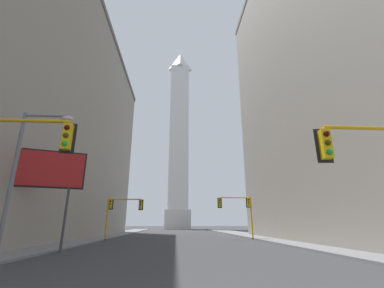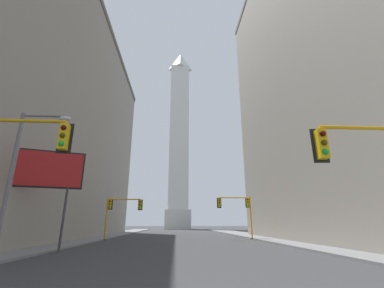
% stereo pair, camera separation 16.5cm
% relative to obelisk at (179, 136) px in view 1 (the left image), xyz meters
% --- Properties ---
extents(sidewalk_left, '(5.00, 110.32, 0.15)m').
position_rel_obelisk_xyz_m(sidewalk_left, '(-11.71, -58.83, -34.04)').
color(sidewalk_left, slate).
rests_on(sidewalk_left, ground_plane).
extents(sidewalk_right, '(5.00, 110.32, 0.15)m').
position_rel_obelisk_xyz_m(sidewalk_right, '(11.71, -58.83, -34.04)').
color(sidewalk_right, slate).
rests_on(sidewalk_right, ground_plane).
extents(building_right, '(21.86, 39.76, 42.86)m').
position_rel_obelisk_xyz_m(building_right, '(22.80, -67.07, -12.67)').
color(building_right, gray).
rests_on(building_right, ground_plane).
extents(obelisk, '(8.92, 8.92, 71.35)m').
position_rel_obelisk_xyz_m(obelisk, '(0.00, 0.00, 0.00)').
color(obelisk, silver).
rests_on(obelisk, ground_plane).
extents(traffic_light_mid_left, '(4.55, 0.51, 4.96)m').
position_rel_obelisk_xyz_m(traffic_light_mid_left, '(-7.67, -60.22, -30.35)').
color(traffic_light_mid_left, orange).
rests_on(traffic_light_mid_left, ground_plane).
extents(traffic_light_mid_right, '(4.59, 0.51, 5.30)m').
position_rel_obelisk_xyz_m(traffic_light_mid_right, '(7.68, -59.64, -30.09)').
color(traffic_light_mid_right, orange).
rests_on(traffic_light_mid_right, ground_plane).
extents(street_lamp, '(2.77, 0.36, 7.95)m').
position_rel_obelisk_xyz_m(street_lamp, '(-8.90, -79.83, -29.23)').
color(street_lamp, slate).
rests_on(street_lamp, ground_plane).
extents(billboard_sign, '(5.71, 2.05, 7.21)m').
position_rel_obelisk_xyz_m(billboard_sign, '(-10.59, -74.65, -28.49)').
color(billboard_sign, '#3F3F42').
rests_on(billboard_sign, ground_plane).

